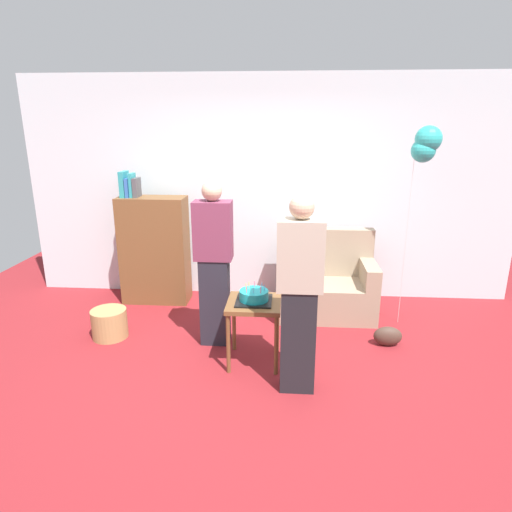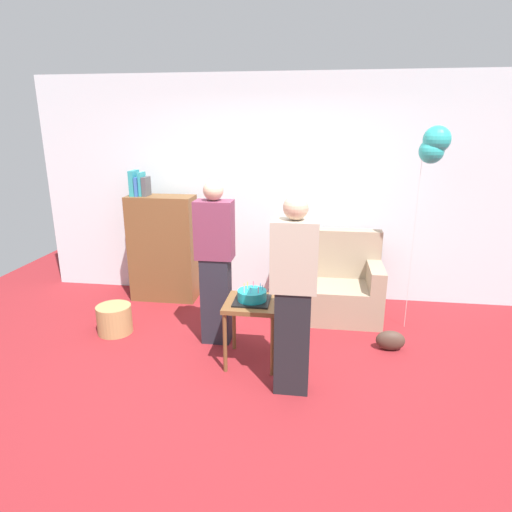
# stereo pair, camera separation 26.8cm
# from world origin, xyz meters

# --- Properties ---
(ground_plane) EXTENTS (8.00, 8.00, 0.00)m
(ground_plane) POSITION_xyz_m (0.00, 0.00, 0.00)
(ground_plane) COLOR maroon
(wall_back) EXTENTS (6.00, 0.10, 2.70)m
(wall_back) POSITION_xyz_m (0.00, 2.05, 1.35)
(wall_back) COLOR silver
(wall_back) RESTS_ON ground_plane
(couch) EXTENTS (1.10, 0.70, 0.96)m
(couch) POSITION_xyz_m (0.70, 1.45, 0.34)
(couch) COLOR gray
(couch) RESTS_ON ground_plane
(bookshelf) EXTENTS (0.80, 0.36, 1.60)m
(bookshelf) POSITION_xyz_m (-1.36, 1.66, 0.67)
(bookshelf) COLOR brown
(bookshelf) RESTS_ON ground_plane
(side_table) EXTENTS (0.48, 0.48, 0.60)m
(side_table) POSITION_xyz_m (-0.04, 0.27, 0.51)
(side_table) COLOR brown
(side_table) RESTS_ON ground_plane
(birthday_cake) EXTENTS (0.32, 0.32, 0.17)m
(birthday_cake) POSITION_xyz_m (-0.04, 0.27, 0.65)
(birthday_cake) COLOR black
(birthday_cake) RESTS_ON side_table
(person_blowing_candles) EXTENTS (0.36, 0.22, 1.63)m
(person_blowing_candles) POSITION_xyz_m (-0.45, 0.63, 0.83)
(person_blowing_candles) COLOR #23232D
(person_blowing_candles) RESTS_ON ground_plane
(person_holding_cake) EXTENTS (0.36, 0.22, 1.63)m
(person_holding_cake) POSITION_xyz_m (0.35, -0.13, 0.83)
(person_holding_cake) COLOR black
(person_holding_cake) RESTS_ON ground_plane
(wicker_basket) EXTENTS (0.36, 0.36, 0.30)m
(wicker_basket) POSITION_xyz_m (-1.56, 0.65, 0.15)
(wicker_basket) COLOR #A88451
(wicker_basket) RESTS_ON ground_plane
(handbag) EXTENTS (0.28, 0.14, 0.20)m
(handbag) POSITION_xyz_m (1.27, 0.67, 0.10)
(handbag) COLOR #473328
(handbag) RESTS_ON ground_plane
(balloon_bunch) EXTENTS (0.29, 0.26, 2.11)m
(balloon_bunch) POSITION_xyz_m (1.61, 1.24, 1.93)
(balloon_bunch) COLOR silver
(balloon_bunch) RESTS_ON ground_plane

